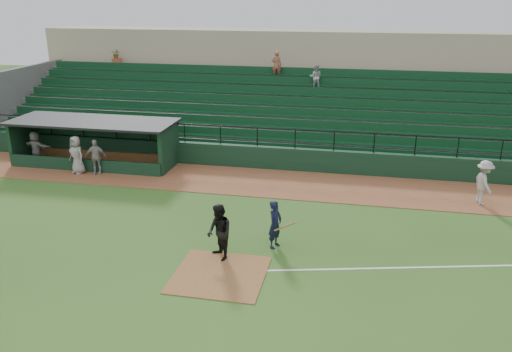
# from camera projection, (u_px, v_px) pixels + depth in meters

# --- Properties ---
(ground) EXTENTS (90.00, 90.00, 0.00)m
(ground) POSITION_uv_depth(u_px,v_px,m) (227.00, 260.00, 18.07)
(ground) COLOR #31591C
(ground) RESTS_ON ground
(warning_track) EXTENTS (40.00, 4.00, 0.03)m
(warning_track) POSITION_uv_depth(u_px,v_px,m) (268.00, 183.00, 25.45)
(warning_track) COLOR brown
(warning_track) RESTS_ON ground
(home_plate_dirt) EXTENTS (3.00, 3.00, 0.03)m
(home_plate_dirt) POSITION_uv_depth(u_px,v_px,m) (220.00, 274.00, 17.14)
(home_plate_dirt) COLOR brown
(home_plate_dirt) RESTS_ON ground
(foul_line) EXTENTS (17.49, 4.44, 0.01)m
(foul_line) POSITION_uv_depth(u_px,v_px,m) (463.00, 266.00, 17.66)
(foul_line) COLOR white
(foul_line) RESTS_ON ground
(stadium_structure) EXTENTS (38.00, 13.08, 6.40)m
(stadium_structure) POSITION_uv_depth(u_px,v_px,m) (293.00, 103.00, 32.50)
(stadium_structure) COLOR black
(stadium_structure) RESTS_ON ground
(dugout) EXTENTS (8.90, 3.20, 2.42)m
(dugout) POSITION_uv_depth(u_px,v_px,m) (98.00, 138.00, 28.30)
(dugout) COLOR black
(dugout) RESTS_ON ground
(batter_at_plate) EXTENTS (1.11, 0.77, 1.81)m
(batter_at_plate) POSITION_uv_depth(u_px,v_px,m) (275.00, 224.00, 18.75)
(batter_at_plate) COLOR black
(batter_at_plate) RESTS_ON ground
(umpire) EXTENTS (1.22, 1.24, 2.02)m
(umpire) POSITION_uv_depth(u_px,v_px,m) (219.00, 233.00, 17.86)
(umpire) COLOR black
(umpire) RESTS_ON ground
(runner) EXTENTS (1.02, 1.42, 1.98)m
(runner) POSITION_uv_depth(u_px,v_px,m) (484.00, 183.00, 22.54)
(runner) COLOR #ACA5A1
(runner) RESTS_ON warning_track
(dugout_player_a) EXTENTS (1.14, 0.71, 1.81)m
(dugout_player_a) POSITION_uv_depth(u_px,v_px,m) (96.00, 157.00, 26.40)
(dugout_player_a) COLOR #A09B96
(dugout_player_a) RESTS_ON warning_track
(dugout_player_b) EXTENTS (1.13, 0.96, 1.97)m
(dugout_player_b) POSITION_uv_depth(u_px,v_px,m) (77.00, 155.00, 26.43)
(dugout_player_b) COLOR gray
(dugout_player_b) RESTS_ON warning_track
(dugout_player_c) EXTENTS (1.75, 0.88, 1.81)m
(dugout_player_c) POSITION_uv_depth(u_px,v_px,m) (36.00, 147.00, 28.04)
(dugout_player_c) COLOR gray
(dugout_player_c) RESTS_ON warning_track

